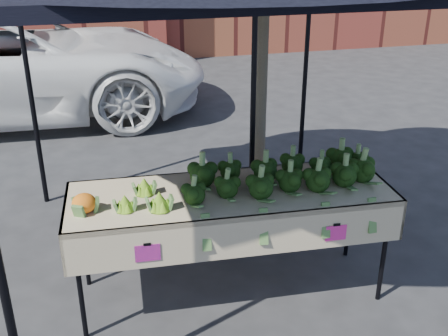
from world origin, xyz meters
TOP-DOWN VIEW (x-y plane):
  - ground at (0.00, 0.00)m, footprint 90.00×90.00m
  - table at (0.19, 0.05)m, footprint 2.45×0.95m
  - canopy at (0.16, 0.61)m, footprint 3.16×3.16m
  - broccoli_heap at (0.58, 0.07)m, footprint 1.57×0.54m
  - romanesco_cluster at (-0.47, 0.03)m, footprint 0.40×0.44m
  - cauliflower_pair at (-0.86, -0.00)m, footprint 0.17×0.17m
  - street_tree at (0.68, 0.89)m, footprint 2.02×2.02m

SIDE VIEW (x-z plane):
  - ground at x=0.00m, z-range 0.00..0.00m
  - table at x=0.19m, z-range 0.00..0.90m
  - cauliflower_pair at x=-0.86m, z-range 0.90..1.06m
  - romanesco_cluster at x=-0.47m, z-range 0.90..1.07m
  - broccoli_heap at x=0.58m, z-range 0.90..1.13m
  - canopy at x=0.16m, z-range 0.00..2.74m
  - street_tree at x=0.68m, z-range 0.00..3.98m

